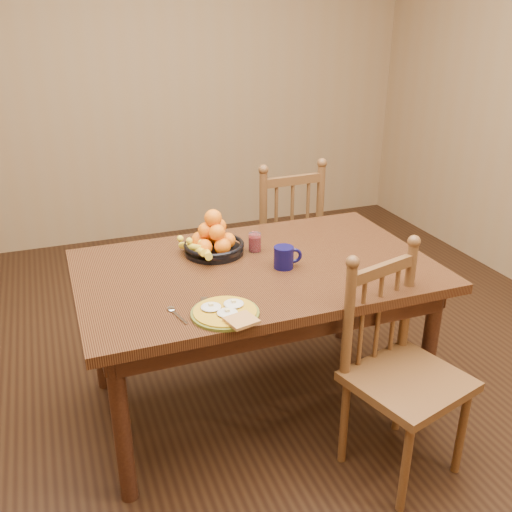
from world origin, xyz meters
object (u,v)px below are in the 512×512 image
object	(u,v)px
chair_far	(280,241)
breakfast_plate	(226,312)
coffee_mug	(285,257)
fruit_bowl	(213,241)
dining_table	(256,283)
chair_near	(401,372)

from	to	relation	value
chair_far	breakfast_plate	bearing A→B (deg)	56.01
breakfast_plate	coffee_mug	xyz separation A→B (m)	(0.38, 0.32, 0.04)
coffee_mug	fruit_bowl	size ratio (longest dim) A/B	0.41
dining_table	fruit_bowl	world-z (taller)	fruit_bowl
chair_near	dining_table	bearing A→B (deg)	109.00
dining_table	breakfast_plate	xyz separation A→B (m)	(-0.27, -0.38, 0.10)
breakfast_plate	coffee_mug	size ratio (longest dim) A/B	2.23
dining_table	chair_near	xyz separation A→B (m)	(0.41, -0.59, -0.20)
chair_near	coffee_mug	distance (m)	0.70
dining_table	chair_near	distance (m)	0.75
breakfast_plate	fruit_bowl	distance (m)	0.60
chair_far	chair_near	xyz separation A→B (m)	(-0.07, -1.43, -0.03)
chair_near	fruit_bowl	size ratio (longest dim) A/B	2.93
fruit_bowl	breakfast_plate	bearing A→B (deg)	-101.96
chair_far	chair_near	world-z (taller)	chair_far
chair_far	fruit_bowl	world-z (taller)	chair_far
chair_near	coffee_mug	world-z (taller)	chair_near
chair_far	coffee_mug	bearing A→B (deg)	65.40
breakfast_plate	coffee_mug	world-z (taller)	coffee_mug
chair_far	fruit_bowl	xyz separation A→B (m)	(-0.62, -0.63, 0.33)
chair_far	breakfast_plate	xyz separation A→B (m)	(-0.74, -1.22, 0.27)
chair_far	fruit_bowl	distance (m)	0.94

